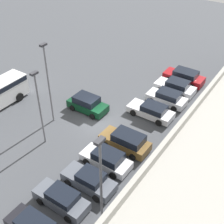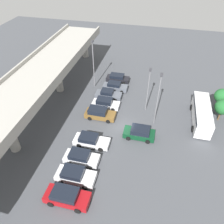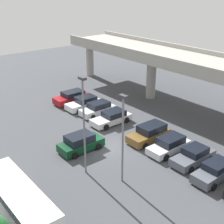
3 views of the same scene
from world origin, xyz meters
The scene contains 18 objects.
ground_plane centered at (0.00, 0.00, 0.00)m, with size 93.36×93.36×0.00m, color #424449.
highway_overpass centered at (0.00, 13.52, 5.89)m, with size 44.85×7.27×7.24m.
parked_car_0 centered at (-12.47, 3.96, 0.78)m, with size 2.26×4.88×1.61m.
parked_car_1 centered at (-9.76, 4.07, 0.74)m, with size 2.24×4.64×1.56m.
parked_car_2 centered at (-7.13, 4.26, 0.74)m, with size 2.13×4.41×1.55m.
parked_car_3 centered at (-4.04, 3.96, 0.70)m, with size 2.19×4.87×1.47m.
parked_car_4 centered at (-1.15, -2.27, 0.80)m, with size 2.20×4.37×1.68m.
parked_car_5 centered at (1.61, 4.35, 0.81)m, with size 2.20×4.71×1.69m.
parked_car_6 centered at (4.44, 4.16, 0.74)m, with size 2.11×4.51×1.55m.
parked_car_7 centered at (7.11, 4.34, 0.68)m, with size 2.07×4.53×1.49m.
parked_car_8 centered at (9.77, 3.75, 0.71)m, with size 1.98×4.45×1.52m.
parked_car_9 centered at (12.66, 3.90, 0.75)m, with size 2.02×4.36×1.53m.
shuttle_bus centered at (4.31, -10.83, 1.61)m, with size 8.36×2.57×2.68m.
lamp_post_near_aisle centered at (5.18, -2.44, 4.42)m, with size 0.70×0.35×7.49m.
lamp_post_mid_lot centered at (2.28, -4.06, 4.95)m, with size 0.70×0.35×8.50m.
lamp_post_by_overpass centered at (10.05, 7.73, 5.10)m, with size 0.70×0.35×8.79m.
tree_front_left centered at (5.33, -13.66, 2.49)m, with size 2.31×2.31×3.66m.
tree_front_centre centered at (7.67, -13.73, 2.90)m, with size 2.27×2.27×4.06m.
Camera 2 is at (-23.19, -3.56, 22.54)m, focal length 35.00 mm.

